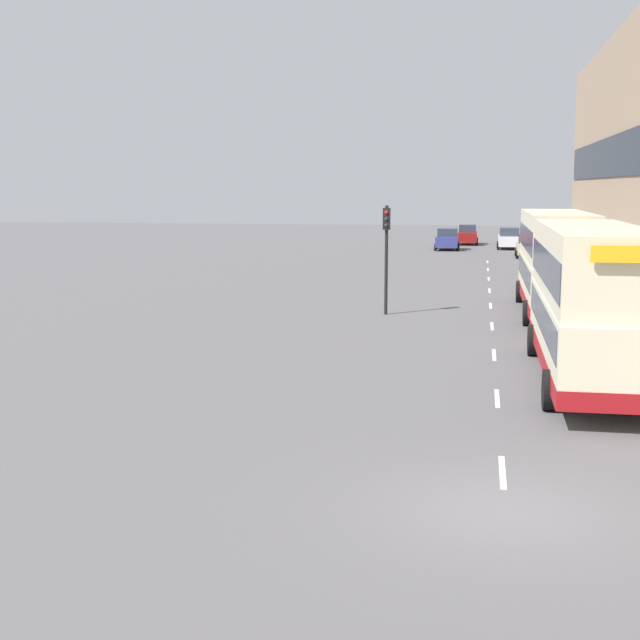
{
  "coord_description": "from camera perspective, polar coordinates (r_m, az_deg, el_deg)",
  "views": [
    {
      "loc": [
        -0.53,
        -14.49,
        5.37
      ],
      "look_at": [
        -5.85,
        15.04,
        0.85
      ],
      "focal_mm": 50.0,
      "sensor_mm": 36.0,
      "label": 1
    }
  ],
  "objects": [
    {
      "name": "car_0",
      "position": [
        76.6,
        8.15,
        5.13
      ],
      "size": [
        2.04,
        3.83,
        1.82
      ],
      "rotation": [
        0.0,
        0.0,
        3.14
      ],
      "color": "navy",
      "rests_on": "ground_plane"
    },
    {
      "name": "lane_mark_7",
      "position": [
        58.98,
        10.7,
        3.2
      ],
      "size": [
        0.12,
        2.0,
        0.01
      ],
      "color": "silver",
      "rests_on": "ground_plane"
    },
    {
      "name": "car_3",
      "position": [
        69.38,
        13.2,
        4.62
      ],
      "size": [
        1.92,
        3.88,
        1.77
      ],
      "color": "#B7B799",
      "rests_on": "ground_plane"
    },
    {
      "name": "traffic_light_far_kerb",
      "position": [
        37.41,
        4.27,
        5.05
      ],
      "size": [
        0.3,
        0.32,
        4.57
      ],
      "color": "black",
      "rests_on": "ground_plane"
    },
    {
      "name": "car_1",
      "position": [
        78.56,
        12.01,
        5.12
      ],
      "size": [
        2.01,
        3.94,
        1.83
      ],
      "color": "silver",
      "rests_on": "ground_plane"
    },
    {
      "name": "ground_plane",
      "position": [
        15.46,
        11.78,
        -11.94
      ],
      "size": [
        220.0,
        220.0,
        0.0
      ],
      "primitive_type": "plane",
      "color": "#5B595B"
    },
    {
      "name": "lane_mark_3",
      "position": [
        35.08,
        10.95,
        -0.39
      ],
      "size": [
        0.12,
        2.0,
        0.01
      ],
      "color": "silver",
      "rests_on": "ground_plane"
    },
    {
      "name": "lane_mark_8",
      "position": [
        64.97,
        10.67,
        3.68
      ],
      "size": [
        0.12,
        2.0,
        0.01
      ],
      "color": "silver",
      "rests_on": "ground_plane"
    },
    {
      "name": "double_decker_bus_ahead",
      "position": [
        38.76,
        14.84,
        3.72
      ],
      "size": [
        2.85,
        11.12,
        4.3
      ],
      "color": "beige",
      "rests_on": "ground_plane"
    },
    {
      "name": "lane_mark_6",
      "position": [
        52.99,
        10.74,
        2.61
      ],
      "size": [
        0.12,
        2.0,
        0.01
      ],
      "color": "silver",
      "rests_on": "ground_plane"
    },
    {
      "name": "lane_mark_1",
      "position": [
        23.26,
        11.28,
        -4.93
      ],
      "size": [
        0.12,
        2.0,
        0.01
      ],
      "color": "silver",
      "rests_on": "ground_plane"
    },
    {
      "name": "lane_mark_0",
      "position": [
        17.46,
        11.6,
        -9.5
      ],
      "size": [
        0.12,
        2.0,
        0.01
      ],
      "color": "silver",
      "rests_on": "ground_plane"
    },
    {
      "name": "pavement",
      "position": [
        53.71,
        17.7,
        2.5
      ],
      "size": [
        5.0,
        93.0,
        0.14
      ],
      "color": "#A39E93",
      "rests_on": "ground_plane"
    },
    {
      "name": "lane_mark_5",
      "position": [
        47.01,
        10.8,
        1.86
      ],
      "size": [
        0.12,
        2.0,
        0.01
      ],
      "color": "silver",
      "rests_on": "ground_plane"
    },
    {
      "name": "lane_mark_2",
      "position": [
        29.15,
        11.08,
        -2.2
      ],
      "size": [
        0.12,
        2.0,
        0.01
      ],
      "color": "silver",
      "rests_on": "ground_plane"
    },
    {
      "name": "lane_mark_4",
      "position": [
        41.04,
        10.86,
        0.9
      ],
      "size": [
        0.12,
        2.0,
        0.01
      ],
      "color": "silver",
      "rests_on": "ground_plane"
    },
    {
      "name": "double_decker_bus_near",
      "position": [
        25.41,
        16.92,
        1.22
      ],
      "size": [
        2.85,
        11.04,
        4.3
      ],
      "color": "beige",
      "rests_on": "ground_plane"
    },
    {
      "name": "car_2",
      "position": [
        84.02,
        9.42,
        5.4
      ],
      "size": [
        1.94,
        4.12,
        1.83
      ],
      "rotation": [
        0.0,
        0.0,
        3.14
      ],
      "color": "maroon",
      "rests_on": "ground_plane"
    }
  ]
}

